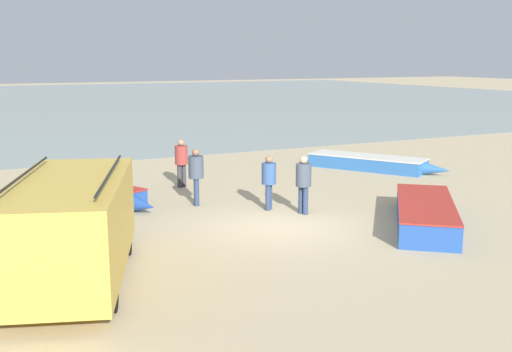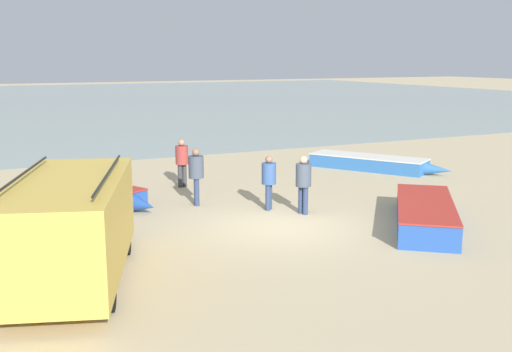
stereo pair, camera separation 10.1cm
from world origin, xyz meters
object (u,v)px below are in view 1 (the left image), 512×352
(fishing_rowboat_2, at_px, (371,163))
(fisherman_0, at_px, (181,159))
(parked_van, at_px, (70,225))
(fishing_rowboat_1, at_px, (425,212))
(fisherman_1, at_px, (303,180))
(fisherman_3, at_px, (196,172))
(fishing_rowboat_0, at_px, (90,193))
(fisherman_2, at_px, (269,178))

(fishing_rowboat_2, distance_m, fisherman_0, 7.92)
(parked_van, height_order, fishing_rowboat_1, parked_van)
(fisherman_1, height_order, fisherman_3, fisherman_3)
(parked_van, relative_size, fishing_rowboat_0, 1.08)
(fishing_rowboat_2, height_order, fisherman_3, fisherman_3)
(fishing_rowboat_1, height_order, fishing_rowboat_2, fishing_rowboat_1)
(fishing_rowboat_0, distance_m, fisherman_1, 6.66)
(fisherman_3, bearing_deg, fishing_rowboat_2, -144.87)
(fishing_rowboat_1, bearing_deg, fishing_rowboat_0, 88.22)
(fisherman_2, bearing_deg, fisherman_1, -6.15)
(fishing_rowboat_1, bearing_deg, fisherman_1, 84.37)
(fishing_rowboat_1, bearing_deg, fisherman_0, 69.12)
(fisherman_3, bearing_deg, fishing_rowboat_0, -14.28)
(fisherman_0, height_order, fisherman_1, fisherman_1)
(fisherman_1, height_order, fisherman_2, fisherman_1)
(fishing_rowboat_1, distance_m, fisherman_0, 8.51)
(fishing_rowboat_0, xyz_separation_m, fisherman_0, (3.28, 0.87, 0.70))
(fisherman_0, bearing_deg, fishing_rowboat_2, 84.52)
(fishing_rowboat_0, xyz_separation_m, fishing_rowboat_2, (11.16, 0.73, -0.02))
(fishing_rowboat_2, height_order, fisherman_2, fisherman_2)
(fishing_rowboat_0, height_order, fisherman_2, fisherman_2)
(parked_van, relative_size, fishing_rowboat_1, 1.13)
(fishing_rowboat_0, bearing_deg, fishing_rowboat_2, 67.36)
(fishing_rowboat_2, relative_size, fisherman_1, 3.13)
(fishing_rowboat_0, relative_size, fisherman_1, 3.04)
(parked_van, bearing_deg, fisherman_1, -50.73)
(fisherman_2, bearing_deg, fishing_rowboat_0, -169.79)
(fishing_rowboat_1, xyz_separation_m, fisherman_0, (-4.33, 7.29, 0.66))
(fishing_rowboat_1, xyz_separation_m, fisherman_2, (-3.07, 3.18, 0.63))
(fisherman_2, bearing_deg, fisherman_0, 152.86)
(fishing_rowboat_0, distance_m, fishing_rowboat_2, 11.18)
(fishing_rowboat_2, bearing_deg, fisherman_3, -105.38)
(fishing_rowboat_0, xyz_separation_m, fisherman_2, (4.54, -3.25, 0.67))
(fisherman_1, relative_size, fisherman_3, 0.97)
(fishing_rowboat_2, bearing_deg, fisherman_1, -83.26)
(fisherman_0, relative_size, fisherman_1, 0.99)
(fishing_rowboat_0, distance_m, fisherman_3, 3.44)
(fisherman_0, bearing_deg, parked_van, -37.35)
(parked_van, bearing_deg, fishing_rowboat_2, -41.25)
(fishing_rowboat_1, height_order, fisherman_1, fisherman_1)
(fishing_rowboat_0, xyz_separation_m, fisherman_1, (5.20, -4.10, 0.71))
(fishing_rowboat_2, bearing_deg, fisherman_2, -91.29)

